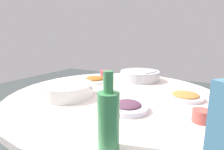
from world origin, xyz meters
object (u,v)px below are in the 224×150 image
at_px(rice_bowl, 140,75).
at_px(soup_bowl, 67,90).
at_px(dish_stirfry, 95,80).
at_px(green_bottle, 108,119).
at_px(tea_cup_near, 201,116).
at_px(dish_tofu_braise, 185,96).
at_px(dish_eggplant, 128,107).
at_px(round_dining_table, 115,112).
at_px(tea_cup_far, 104,73).

distance_m(rice_bowl, soup_bowl, 0.63).
xyz_separation_m(soup_bowl, dish_stirfry, (-0.06, 0.37, -0.02)).
relative_size(green_bottle, tea_cup_near, 3.45).
distance_m(soup_bowl, green_bottle, 0.56).
bearing_deg(green_bottle, dish_tofu_braise, 76.20).
distance_m(soup_bowl, dish_eggplant, 0.39).
relative_size(dish_eggplant, green_bottle, 0.80).
bearing_deg(round_dining_table, green_bottle, -64.14).
distance_m(round_dining_table, green_bottle, 0.60).
height_order(green_bottle, tea_cup_far, green_bottle).
bearing_deg(dish_eggplant, dish_stirfry, 139.53).
relative_size(round_dining_table, dish_tofu_braise, 6.50).
height_order(round_dining_table, tea_cup_far, tea_cup_far).
bearing_deg(dish_tofu_braise, green_bottle, -103.80).
height_order(round_dining_table, dish_stirfry, dish_stirfry).
height_order(soup_bowl, dish_tofu_braise, soup_bowl).
height_order(dish_stirfry, tea_cup_near, tea_cup_near).
height_order(dish_eggplant, dish_stirfry, dish_eggplant).
distance_m(rice_bowl, green_bottle, 0.93).
distance_m(dish_stirfry, dish_tofu_braise, 0.67).
bearing_deg(soup_bowl, dish_tofu_braise, 25.14).
relative_size(dish_stirfry, tea_cup_near, 2.85).
relative_size(dish_eggplant, tea_cup_far, 2.82).
height_order(dish_eggplant, tea_cup_near, tea_cup_near).
distance_m(dish_eggplant, tea_cup_near, 0.31).
bearing_deg(tea_cup_far, soup_bowl, -80.66).
bearing_deg(dish_tofu_braise, dish_stirfry, 172.89).
relative_size(dish_eggplant, dish_tofu_braise, 1.00).
height_order(tea_cup_near, tea_cup_far, tea_cup_far).
xyz_separation_m(round_dining_table, soup_bowl, (-0.22, -0.18, 0.16)).
bearing_deg(dish_stirfry, round_dining_table, -33.50).
distance_m(round_dining_table, dish_tofu_braise, 0.43).
height_order(dish_stirfry, green_bottle, green_bottle).
xyz_separation_m(green_bottle, tea_cup_near, (0.24, 0.33, -0.07)).
xyz_separation_m(dish_stirfry, tea_cup_far, (-0.03, 0.20, 0.01)).
relative_size(rice_bowl, dish_tofu_braise, 1.60).
relative_size(rice_bowl, green_bottle, 1.28).
distance_m(round_dining_table, soup_bowl, 0.33).
xyz_separation_m(dish_eggplant, green_bottle, (0.07, -0.30, 0.08)).
distance_m(tea_cup_near, tea_cup_far, 0.96).
distance_m(dish_eggplant, dish_stirfry, 0.59).
bearing_deg(tea_cup_far, tea_cup_near, -34.74).
height_order(green_bottle, tea_cup_near, green_bottle).
bearing_deg(round_dining_table, dish_stirfry, 146.50).
xyz_separation_m(round_dining_table, tea_cup_near, (0.48, -0.17, 0.15)).
relative_size(round_dining_table, soup_bowl, 3.88).
height_order(rice_bowl, dish_tofu_braise, rice_bowl).
distance_m(dish_eggplant, tea_cup_far, 0.75).
relative_size(dish_eggplant, tea_cup_near, 2.77).
relative_size(green_bottle, tea_cup_far, 3.51).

